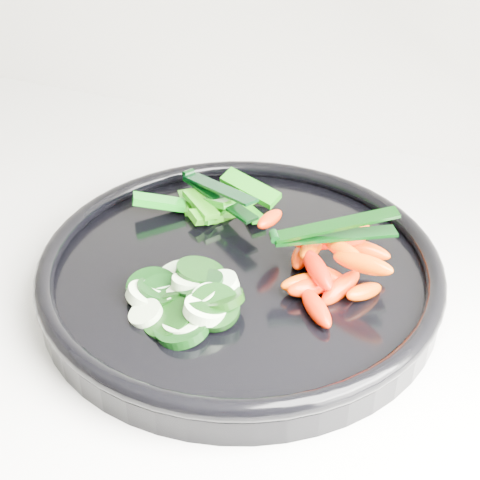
% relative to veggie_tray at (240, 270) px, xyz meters
% --- Properties ---
extents(veggie_tray, '(0.44, 0.44, 0.04)m').
position_rel_veggie_tray_xyz_m(veggie_tray, '(0.00, 0.00, 0.00)').
color(veggie_tray, black).
rests_on(veggie_tray, counter).
extents(cucumber_pile, '(0.13, 0.12, 0.04)m').
position_rel_veggie_tray_xyz_m(cucumber_pile, '(-0.02, -0.07, 0.01)').
color(cucumber_pile, black).
rests_on(cucumber_pile, veggie_tray).
extents(carrot_pile, '(0.14, 0.17, 0.05)m').
position_rel_veggie_tray_xyz_m(carrot_pile, '(0.08, 0.01, 0.02)').
color(carrot_pile, '#F44C00').
rests_on(carrot_pile, veggie_tray).
extents(pepper_pile, '(0.14, 0.11, 0.04)m').
position_rel_veggie_tray_xyz_m(pepper_pile, '(-0.06, 0.08, 0.01)').
color(pepper_pile, '#0A7111').
rests_on(pepper_pile, veggie_tray).
extents(tong_carrot, '(0.10, 0.07, 0.02)m').
position_rel_veggie_tray_xyz_m(tong_carrot, '(0.08, 0.02, 0.05)').
color(tong_carrot, black).
rests_on(tong_carrot, carrot_pile).
extents(tong_pepper, '(0.11, 0.07, 0.02)m').
position_rel_veggie_tray_xyz_m(tong_pepper, '(-0.06, 0.08, 0.03)').
color(tong_pepper, black).
rests_on(tong_pepper, pepper_pile).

